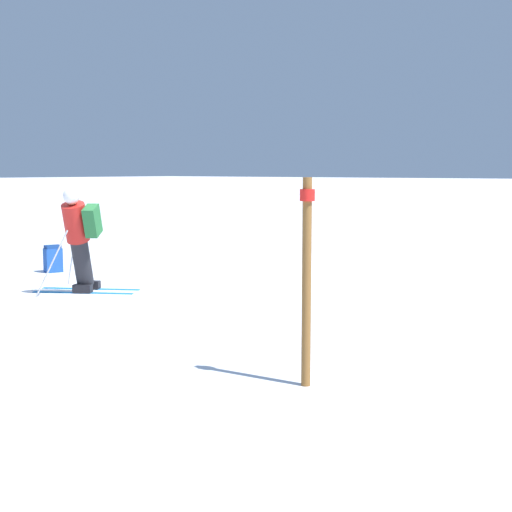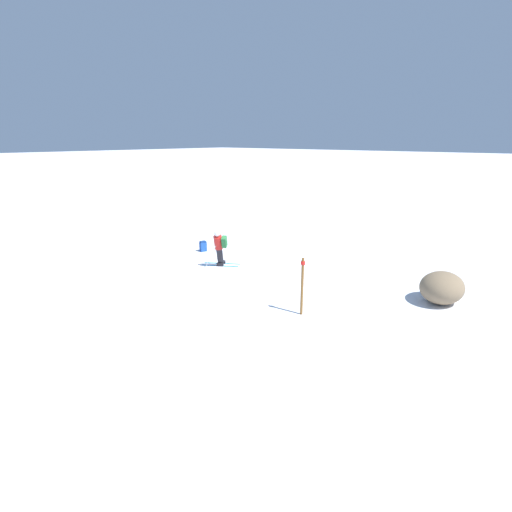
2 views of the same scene
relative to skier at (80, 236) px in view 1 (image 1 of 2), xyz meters
The scene contains 4 objects.
ground_plane 1.17m from the skier, 165.67° to the right, with size 300.00×300.00×0.00m, color white.
skier is the anchor object (origin of this frame).
spare_backpack 2.70m from the skier, 117.02° to the right, with size 0.35×0.30×0.50m.
trail_marker 5.49m from the skier, 72.19° to the left, with size 0.13×0.13×1.80m.
Camera 1 is at (7.41, 8.80, 1.86)m, focal length 50.00 mm.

